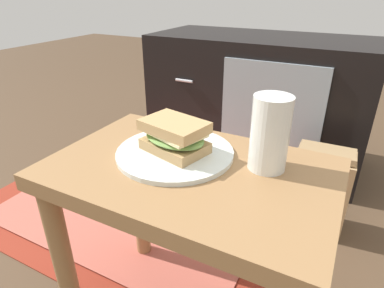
{
  "coord_description": "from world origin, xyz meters",
  "views": [
    {
      "loc": [
        0.26,
        -0.49,
        0.78
      ],
      "look_at": [
        0.01,
        0.0,
        0.51
      ],
      "focal_mm": 30.45,
      "sensor_mm": 36.0,
      "label": 1
    }
  ],
  "objects_px": {
    "sandwich_front": "(175,136)",
    "paper_bag": "(319,190)",
    "tv_cabinet": "(257,100)",
    "plate": "(175,153)",
    "beer_glass": "(270,135)"
  },
  "relations": [
    {
      "from": "sandwich_front",
      "to": "paper_bag",
      "type": "xyz_separation_m",
      "value": [
        0.27,
        0.5,
        -0.35
      ]
    },
    {
      "from": "tv_cabinet",
      "to": "plate",
      "type": "height_order",
      "value": "tv_cabinet"
    },
    {
      "from": "tv_cabinet",
      "to": "plate",
      "type": "xyz_separation_m",
      "value": [
        0.09,
        -0.92,
        0.17
      ]
    },
    {
      "from": "tv_cabinet",
      "to": "paper_bag",
      "type": "bearing_deg",
      "value": -49.09
    },
    {
      "from": "sandwich_front",
      "to": "beer_glass",
      "type": "bearing_deg",
      "value": 11.26
    },
    {
      "from": "plate",
      "to": "sandwich_front",
      "type": "bearing_deg",
      "value": -90.0
    },
    {
      "from": "plate",
      "to": "paper_bag",
      "type": "height_order",
      "value": "plate"
    },
    {
      "from": "tv_cabinet",
      "to": "sandwich_front",
      "type": "distance_m",
      "value": 0.95
    },
    {
      "from": "plate",
      "to": "paper_bag",
      "type": "distance_m",
      "value": 0.65
    },
    {
      "from": "tv_cabinet",
      "to": "plate",
      "type": "bearing_deg",
      "value": -84.26
    },
    {
      "from": "plate",
      "to": "sandwich_front",
      "type": "relative_size",
      "value": 1.55
    },
    {
      "from": "tv_cabinet",
      "to": "beer_glass",
      "type": "xyz_separation_m",
      "value": [
        0.28,
        -0.88,
        0.24
      ]
    },
    {
      "from": "plate",
      "to": "beer_glass",
      "type": "bearing_deg",
      "value": 11.26
    },
    {
      "from": "plate",
      "to": "sandwich_front",
      "type": "distance_m",
      "value": 0.04
    },
    {
      "from": "beer_glass",
      "to": "paper_bag",
      "type": "xyz_separation_m",
      "value": [
        0.08,
        0.47,
        -0.38
      ]
    }
  ]
}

